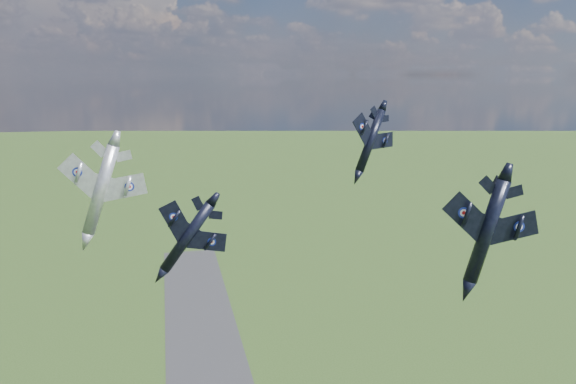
{
  "coord_description": "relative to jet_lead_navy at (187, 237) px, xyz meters",
  "views": [
    {
      "loc": [
        -10.92,
        -58.79,
        98.0
      ],
      "look_at": [
        4.86,
        12.6,
        82.69
      ],
      "focal_mm": 35.0,
      "sensor_mm": 36.0,
      "label": 1
    }
  ],
  "objects": [
    {
      "name": "jet_high_navy",
      "position": [
        34.32,
        28.94,
        7.65
      ],
      "size": [
        17.77,
        19.99,
        8.26
      ],
      "primitive_type": null,
      "rotation": [
        0.0,
        0.45,
        0.42
      ],
      "color": "black"
    },
    {
      "name": "jet_right_navy",
      "position": [
        30.25,
        -16.3,
        3.36
      ],
      "size": [
        14.0,
        17.21,
        5.92
      ],
      "primitive_type": null,
      "rotation": [
        0.0,
        0.26,
        -0.17
      ],
      "color": "black"
    },
    {
      "name": "jet_left_silver",
      "position": [
        -10.28,
        5.27,
        5.29
      ],
      "size": [
        12.02,
        16.1,
        6.87
      ],
      "primitive_type": null,
      "rotation": [
        0.0,
        0.33,
        0.0
      ],
      "color": "gray"
    },
    {
      "name": "jet_lead_navy",
      "position": [
        0.0,
        0.0,
        0.0
      ],
      "size": [
        11.7,
        15.14,
        8.1
      ],
      "primitive_type": null,
      "rotation": [
        0.0,
        0.62,
        -0.15
      ],
      "color": "black"
    }
  ]
}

